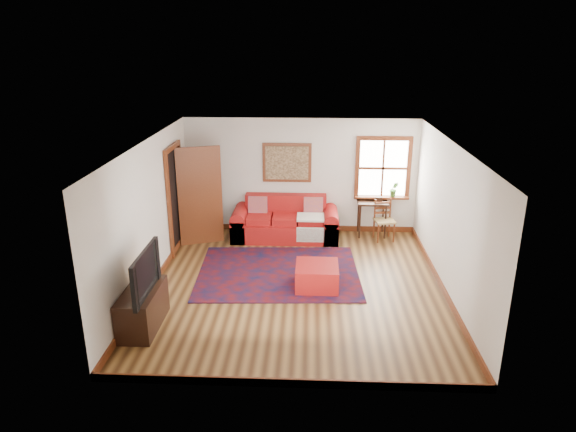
{
  "coord_description": "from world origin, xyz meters",
  "views": [
    {
      "loc": [
        0.21,
        -8.02,
        4.08
      ],
      "look_at": [
        -0.18,
        0.6,
        1.08
      ],
      "focal_mm": 32.0,
      "sensor_mm": 36.0,
      "label": 1
    }
  ],
  "objects_px": {
    "red_leather_sofa": "(285,224)",
    "side_table": "(372,207)",
    "media_cabinet": "(143,308)",
    "ladder_back_chair": "(384,219)",
    "red_ottoman": "(317,276)"
  },
  "relations": [
    {
      "from": "red_leather_sofa",
      "to": "media_cabinet",
      "type": "bearing_deg",
      "value": -117.31
    },
    {
      "from": "red_leather_sofa",
      "to": "side_table",
      "type": "distance_m",
      "value": 1.91
    },
    {
      "from": "ladder_back_chair",
      "to": "media_cabinet",
      "type": "xyz_separation_m",
      "value": [
        -4.01,
        -3.72,
        -0.16
      ]
    },
    {
      "from": "red_ottoman",
      "to": "media_cabinet",
      "type": "relative_size",
      "value": 0.67
    },
    {
      "from": "red_ottoman",
      "to": "media_cabinet",
      "type": "bearing_deg",
      "value": -151.11
    },
    {
      "from": "side_table",
      "to": "media_cabinet",
      "type": "height_order",
      "value": "side_table"
    },
    {
      "from": "side_table",
      "to": "media_cabinet",
      "type": "xyz_separation_m",
      "value": [
        -3.79,
        -3.95,
        -0.35
      ]
    },
    {
      "from": "red_leather_sofa",
      "to": "ladder_back_chair",
      "type": "bearing_deg",
      "value": -0.38
    },
    {
      "from": "red_ottoman",
      "to": "side_table",
      "type": "distance_m",
      "value": 2.86
    },
    {
      "from": "red_leather_sofa",
      "to": "media_cabinet",
      "type": "distance_m",
      "value": 4.2
    },
    {
      "from": "red_ottoman",
      "to": "ladder_back_chair",
      "type": "distance_m",
      "value": 2.74
    },
    {
      "from": "red_leather_sofa",
      "to": "side_table",
      "type": "bearing_deg",
      "value": 6.69
    },
    {
      "from": "red_ottoman",
      "to": "side_table",
      "type": "height_order",
      "value": "side_table"
    },
    {
      "from": "red_ottoman",
      "to": "side_table",
      "type": "relative_size",
      "value": 0.94
    },
    {
      "from": "ladder_back_chair",
      "to": "red_leather_sofa",
      "type": "bearing_deg",
      "value": 179.62
    }
  ]
}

